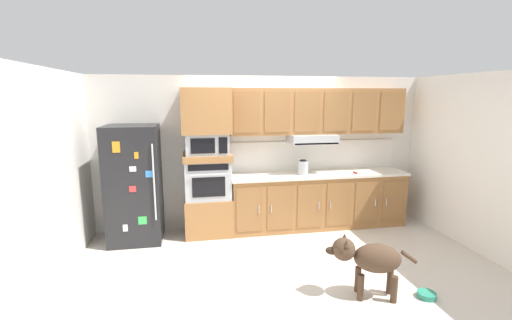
# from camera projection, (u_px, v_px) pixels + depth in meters

# --- Properties ---
(ground_plane) EXTENTS (9.60, 9.60, 0.00)m
(ground_plane) POSITION_uv_depth(u_px,v_px,m) (277.00, 248.00, 5.06)
(ground_plane) COLOR beige
(back_kitchen_wall) EXTENTS (6.20, 0.12, 2.50)m
(back_kitchen_wall) POSITION_uv_depth(u_px,v_px,m) (262.00, 151.00, 5.91)
(back_kitchen_wall) COLOR silver
(back_kitchen_wall) RESTS_ON ground
(side_panel_left) EXTENTS (0.12, 7.10, 2.50)m
(side_panel_left) POSITION_uv_depth(u_px,v_px,m) (60.00, 172.00, 4.35)
(side_panel_left) COLOR silver
(side_panel_left) RESTS_ON ground
(side_panel_right) EXTENTS (0.12, 7.10, 2.50)m
(side_panel_right) POSITION_uv_depth(u_px,v_px,m) (456.00, 158.00, 5.32)
(side_panel_right) COLOR white
(side_panel_right) RESTS_ON ground
(refrigerator) EXTENTS (0.76, 0.73, 1.76)m
(refrigerator) POSITION_uv_depth(u_px,v_px,m) (134.00, 184.00, 5.21)
(refrigerator) COLOR black
(refrigerator) RESTS_ON ground
(oven_base_cabinet) EXTENTS (0.74, 0.62, 0.60)m
(oven_base_cabinet) POSITION_uv_depth(u_px,v_px,m) (209.00, 215.00, 5.57)
(oven_base_cabinet) COLOR #996638
(oven_base_cabinet) RESTS_ON ground
(built_in_oven) EXTENTS (0.70, 0.62, 0.60)m
(built_in_oven) POSITION_uv_depth(u_px,v_px,m) (208.00, 179.00, 5.46)
(built_in_oven) COLOR #A8AAAF
(built_in_oven) RESTS_ON oven_base_cabinet
(appliance_mid_shelf) EXTENTS (0.74, 0.62, 0.10)m
(appliance_mid_shelf) POSITION_uv_depth(u_px,v_px,m) (207.00, 157.00, 5.40)
(appliance_mid_shelf) COLOR #996638
(appliance_mid_shelf) RESTS_ON built_in_oven
(microwave) EXTENTS (0.64, 0.54, 0.32)m
(microwave) POSITION_uv_depth(u_px,v_px,m) (207.00, 143.00, 5.36)
(microwave) COLOR #A8AAAF
(microwave) RESTS_ON appliance_mid_shelf
(appliance_upper_cabinet) EXTENTS (0.74, 0.62, 0.68)m
(appliance_upper_cabinet) POSITION_uv_depth(u_px,v_px,m) (206.00, 111.00, 5.27)
(appliance_upper_cabinet) COLOR #996638
(appliance_upper_cabinet) RESTS_ON microwave
(lower_cabinet_run) EXTENTS (2.92, 0.63, 0.88)m
(lower_cabinet_run) POSITION_uv_depth(u_px,v_px,m) (318.00, 201.00, 5.86)
(lower_cabinet_run) COLOR #996638
(lower_cabinet_run) RESTS_ON ground
(countertop_slab) EXTENTS (2.96, 0.64, 0.04)m
(countertop_slab) POSITION_uv_depth(u_px,v_px,m) (319.00, 174.00, 5.78)
(countertop_slab) COLOR silver
(countertop_slab) RESTS_ON lower_cabinet_run
(backsplash_panel) EXTENTS (2.96, 0.02, 0.50)m
(backsplash_panel) POSITION_uv_depth(u_px,v_px,m) (313.00, 155.00, 6.01)
(backsplash_panel) COLOR silver
(backsplash_panel) RESTS_ON countertop_slab
(upper_cabinet_with_hood) EXTENTS (2.92, 0.48, 0.88)m
(upper_cabinet_with_hood) POSITION_uv_depth(u_px,v_px,m) (318.00, 113.00, 5.71)
(upper_cabinet_with_hood) COLOR #996638
(upper_cabinet_with_hood) RESTS_ON backsplash_panel
(screwdriver) EXTENTS (0.14, 0.13, 0.03)m
(screwdriver) POSITION_uv_depth(u_px,v_px,m) (356.00, 173.00, 5.74)
(screwdriver) COLOR red
(screwdriver) RESTS_ON countertop_slab
(electric_kettle) EXTENTS (0.17, 0.17, 0.24)m
(electric_kettle) POSITION_uv_depth(u_px,v_px,m) (303.00, 167.00, 5.65)
(electric_kettle) COLOR #A8AAAF
(electric_kettle) RESTS_ON countertop_slab
(dog) EXTENTS (0.95, 0.45, 0.69)m
(dog) POSITION_uv_depth(u_px,v_px,m) (369.00, 258.00, 3.77)
(dog) COLOR #473323
(dog) RESTS_ON ground
(dog_food_bowl) EXTENTS (0.20, 0.20, 0.06)m
(dog_food_bowl) POSITION_uv_depth(u_px,v_px,m) (427.00, 295.00, 3.82)
(dog_food_bowl) COLOR #267F66
(dog_food_bowl) RESTS_ON ground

